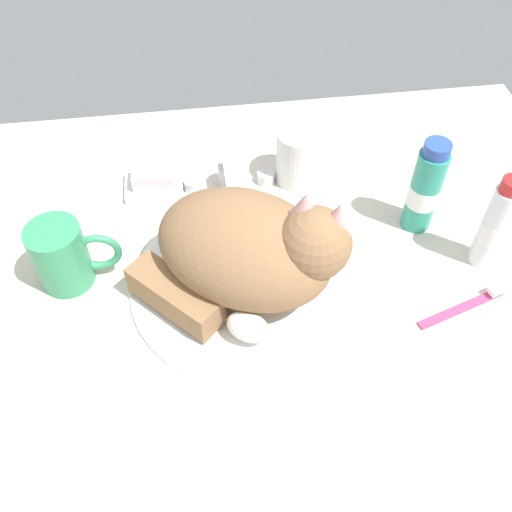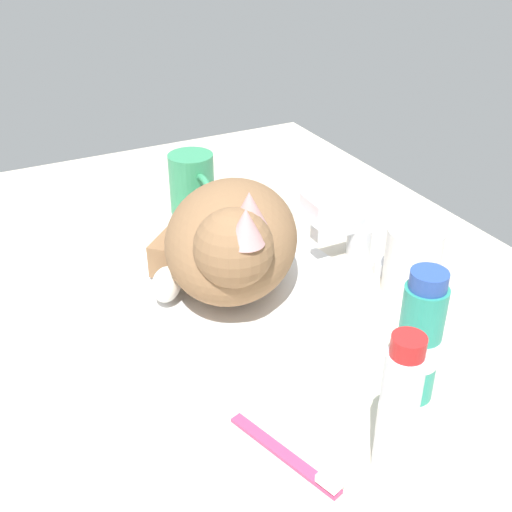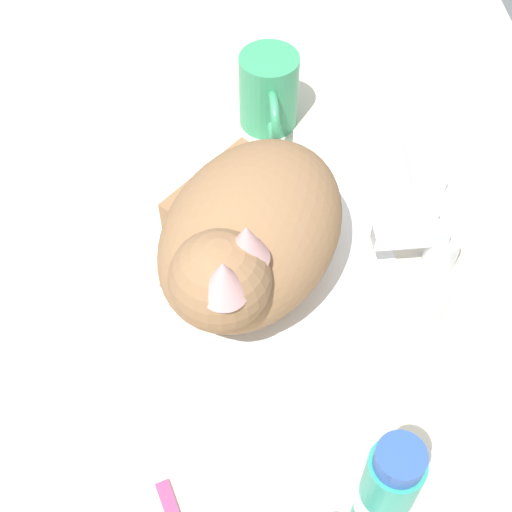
% 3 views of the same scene
% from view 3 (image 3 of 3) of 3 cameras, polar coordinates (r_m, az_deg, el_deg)
% --- Properties ---
extents(ground_plane, '(1.10, 0.83, 0.03)m').
position_cam_3_polar(ground_plane, '(0.79, -0.30, -2.23)').
color(ground_plane, beige).
extents(sink_basin, '(0.31, 0.31, 0.01)m').
position_cam_3_polar(sink_basin, '(0.77, -0.30, -1.41)').
color(sink_basin, white).
rests_on(sink_basin, ground_plane).
extents(faucet, '(0.14, 0.10, 0.06)m').
position_cam_3_polar(faucet, '(0.79, 13.62, 0.60)').
color(faucet, silver).
rests_on(faucet, ground_plane).
extents(cat, '(0.30, 0.26, 0.16)m').
position_cam_3_polar(cat, '(0.71, -0.87, 1.50)').
color(cat, '#936B47').
rests_on(cat, sink_basin).
extents(coffee_mug, '(0.12, 0.07, 0.10)m').
position_cam_3_polar(coffee_mug, '(0.90, 1.02, 12.66)').
color(coffee_mug, '#389966').
rests_on(coffee_mug, ground_plane).
extents(rinse_cup, '(0.07, 0.07, 0.09)m').
position_cam_3_polar(rinse_cup, '(0.72, 16.96, -5.33)').
color(rinse_cup, white).
rests_on(rinse_cup, ground_plane).
extents(soap_dish, '(0.09, 0.06, 0.01)m').
position_cam_3_polar(soap_dish, '(0.88, 12.75, 6.01)').
color(soap_dish, white).
rests_on(soap_dish, ground_plane).
extents(soap_bar, '(0.06, 0.04, 0.02)m').
position_cam_3_polar(soap_bar, '(0.87, 12.96, 6.82)').
color(soap_bar, silver).
rests_on(soap_bar, soap_dish).
extents(toothpaste_bottle, '(0.04, 0.04, 0.15)m').
position_cam_3_polar(toothpaste_bottle, '(0.60, 10.11, -17.87)').
color(toothpaste_bottle, teal).
rests_on(toothpaste_bottle, ground_plane).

